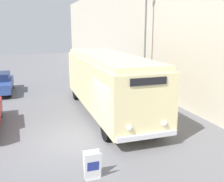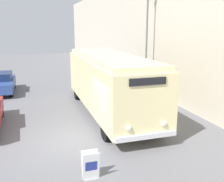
# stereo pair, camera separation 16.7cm
# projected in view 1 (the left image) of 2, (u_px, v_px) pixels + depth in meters

# --- Properties ---
(ground_plane) EXTENTS (80.00, 80.00, 0.00)m
(ground_plane) POSITION_uv_depth(u_px,v_px,m) (74.00, 142.00, 11.03)
(ground_plane) COLOR slate
(building_wall_right) EXTENTS (0.30, 60.00, 8.75)m
(building_wall_right) POSITION_uv_depth(u_px,v_px,m) (137.00, 31.00, 21.41)
(building_wall_right) COLOR beige
(building_wall_right) RESTS_ON ground_plane
(vintage_bus) EXTENTS (2.68, 9.86, 3.25)m
(vintage_bus) POSITION_uv_depth(u_px,v_px,m) (108.00, 81.00, 14.30)
(vintage_bus) COLOR black
(vintage_bus) RESTS_ON ground_plane
(sign_board) EXTENTS (0.54, 0.35, 0.94)m
(sign_board) POSITION_uv_depth(u_px,v_px,m) (92.00, 166.00, 8.22)
(sign_board) COLOR gray
(sign_board) RESTS_ON ground_plane
(streetlamp) EXTENTS (0.36, 0.36, 7.46)m
(streetlamp) POSITION_uv_depth(u_px,v_px,m) (146.00, 27.00, 17.73)
(streetlamp) COLOR #595E60
(streetlamp) RESTS_ON ground_plane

